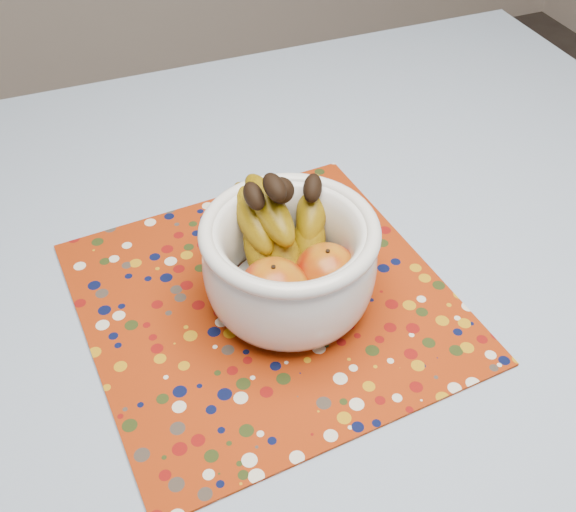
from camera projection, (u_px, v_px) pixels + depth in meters
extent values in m
cube|color=brown|center=(358.00, 312.00, 0.87)|extent=(1.20, 1.20, 0.04)
cylinder|color=brown|center=(450.00, 203.00, 1.62)|extent=(0.06, 0.06, 0.71)
cylinder|color=brown|center=(570.00, 328.00, 1.52)|extent=(0.04, 0.04, 0.43)
cube|color=#627DA4|center=(359.00, 299.00, 0.85)|extent=(1.32, 1.32, 0.01)
cube|color=maroon|center=(266.00, 301.00, 0.84)|extent=(0.47, 0.47, 0.00)
cylinder|color=white|center=(289.00, 298.00, 0.83)|extent=(0.10, 0.10, 0.01)
cylinder|color=white|center=(289.00, 292.00, 0.82)|extent=(0.15, 0.15, 0.01)
torus|color=white|center=(290.00, 231.00, 0.75)|extent=(0.21, 0.21, 0.02)
ellipsoid|color=maroon|center=(274.00, 291.00, 0.77)|extent=(0.08, 0.08, 0.07)
ellipsoid|color=maroon|center=(327.00, 273.00, 0.79)|extent=(0.08, 0.08, 0.07)
sphere|color=black|center=(281.00, 190.00, 0.77)|extent=(0.03, 0.03, 0.03)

